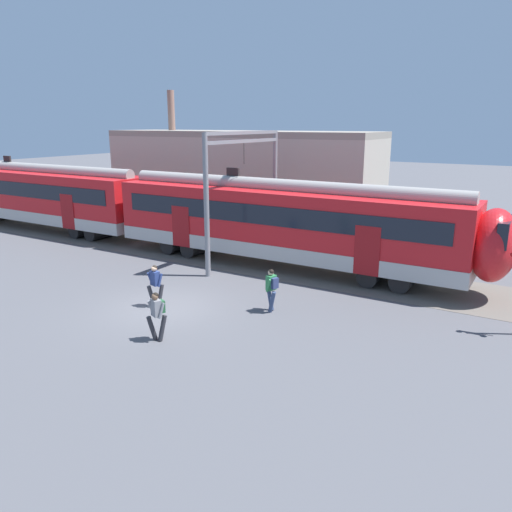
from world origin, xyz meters
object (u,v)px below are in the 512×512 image
Objects in this scene: pedestrian_navy at (155,283)px; pedestrian_grey at (157,312)px; pedestrian_green at (272,287)px; commuter_train at (44,195)px.

pedestrian_grey is (2.20, -2.37, 0.03)m from pedestrian_navy.
pedestrian_navy is 4.50m from pedestrian_green.
pedestrian_grey is 1.00× the size of pedestrian_green.
pedestrian_navy is at bearing -24.43° from commuter_train.
pedestrian_grey is (18.60, -9.82, -1.26)m from commuter_train.
commuter_train reaches higher than pedestrian_grey.
pedestrian_green is (4.12, 1.81, 0.03)m from pedestrian_navy.
pedestrian_navy is 1.00× the size of pedestrian_green.
pedestrian_navy is 1.00× the size of pedestrian_grey.
commuter_train is 18.05m from pedestrian_navy.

